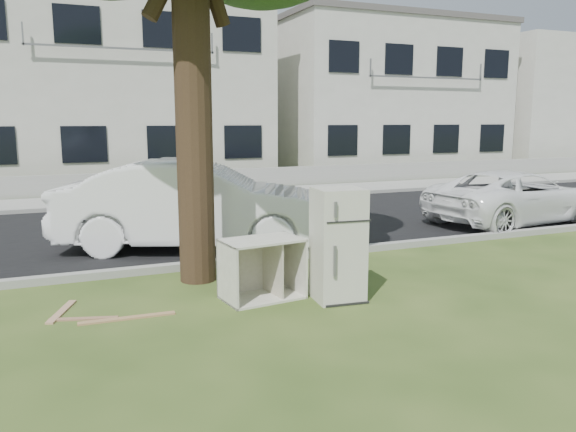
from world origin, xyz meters
name	(u,v)px	position (x,y,z in m)	size (l,w,h in m)	color
ground	(263,314)	(0.00, 0.00, 0.00)	(120.00, 120.00, 0.00)	#304719
road	(171,229)	(0.00, 6.00, 0.01)	(120.00, 7.00, 0.01)	black
kerb_near	(213,267)	(0.00, 2.45, 0.00)	(120.00, 0.18, 0.12)	gray
kerb_far	(147,206)	(0.00, 9.55, 0.00)	(120.00, 0.18, 0.12)	gray
sidewalk	(140,200)	(0.00, 11.00, 0.01)	(120.00, 2.80, 0.01)	gray
low_wall	(132,183)	(0.00, 12.60, 0.35)	(120.00, 0.15, 0.70)	gray
townhouse_center	(113,86)	(0.00, 17.50, 3.72)	(11.22, 8.16, 7.44)	beige
townhouse_right	(373,98)	(12.00, 17.50, 3.42)	(10.20, 8.16, 6.84)	silver
filler_right	(576,106)	(26.00, 18.00, 3.20)	(16.00, 9.00, 6.40)	beige
fridge	(338,245)	(1.12, 0.16, 0.76)	(0.62, 0.58, 1.51)	beige
cabinet	(262,269)	(0.20, 0.59, 0.41)	(1.06, 0.65, 0.82)	white
plank_a	(128,318)	(-1.60, 0.46, 0.01)	(1.15, 0.09, 0.02)	#A47B4F
plank_b	(83,319)	(-2.10, 0.64, 0.01)	(0.83, 0.08, 0.02)	#956B4E
plank_c	(62,312)	(-2.34, 1.02, 0.01)	(0.85, 0.10, 0.02)	tan
car_center	(196,205)	(0.08, 3.90, 0.83)	(1.76, 5.05, 1.66)	white
car_right	(515,197)	(7.61, 3.66, 0.62)	(2.06, 4.46, 1.24)	white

